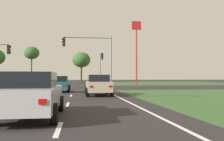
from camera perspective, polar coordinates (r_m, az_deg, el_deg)
ground_plane at (r=33.27m, az=-14.97°, el=-3.96°), size 200.00×200.00×0.00m
grass_verge_far_right at (r=61.39m, az=12.49°, el=-2.87°), size 35.00×35.00×0.01m
median_island_near at (r=14.62m, az=-24.08°, el=-6.69°), size 1.20×22.00×0.14m
median_island_far at (r=58.15m, az=-11.98°, el=-2.88°), size 1.20×36.00×0.14m
lane_dash_near at (r=6.90m, az=-12.43°, el=-13.25°), size 0.14×2.00×0.01m
lane_dash_second at (r=12.82m, az=-10.35°, el=-7.83°), size 0.14×2.00×0.01m
lane_dash_third at (r=18.79m, az=-9.60°, el=-5.84°), size 0.14×2.00×0.01m
edge_line_right at (r=15.32m, az=2.72°, el=-6.83°), size 0.14×24.00×0.01m
stop_bar_near at (r=26.03m, az=-8.50°, el=-4.66°), size 6.40×0.50×0.01m
crosswalk_bar_third at (r=28.99m, az=-24.32°, el=-4.22°), size 0.70×2.80×0.01m
crosswalk_bar_fourth at (r=28.69m, az=-22.11°, el=-4.27°), size 0.70×2.80×0.01m
crosswalk_bar_fifth at (r=28.43m, az=-19.86°, el=-4.32°), size 0.70×2.80×0.01m
crosswalk_bar_sixth at (r=28.22m, az=-17.56°, el=-4.36°), size 0.70×2.80×0.01m
crosswalk_bar_seventh at (r=28.05m, az=-15.24°, el=-4.40°), size 0.70×2.80×0.01m
car_beige_near at (r=19.01m, az=-3.27°, el=-3.37°), size 1.97×4.56×1.59m
car_teal_second at (r=23.89m, az=-12.26°, el=-3.06°), size 2.01×4.18×1.52m
car_silver_third at (r=8.95m, az=-18.51°, el=-5.34°), size 2.05×4.47×1.58m
car_black_fifth at (r=47.93m, az=-15.56°, el=-2.31°), size 2.03×4.47×1.48m
car_white_sixth at (r=57.21m, az=-14.49°, el=-2.15°), size 2.05×4.44×1.56m
traffic_signal_near_right at (r=26.59m, az=-4.39°, el=4.33°), size 5.42×0.32×5.98m
traffic_signal_far_right at (r=38.42m, az=-2.64°, el=1.72°), size 0.32×3.88×5.31m
pedestrian_at_median at (r=44.66m, az=-12.97°, el=-1.68°), size 0.34×0.34×1.91m
fastfood_pole_sign at (r=47.35m, az=5.75°, el=7.46°), size 1.80×0.40×12.20m
treeline_third at (r=64.56m, az=-18.36°, el=3.92°), size 3.77×3.77×9.17m
treeline_fourth at (r=65.28m, az=-7.21°, el=2.48°), size 4.79×4.79×8.11m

